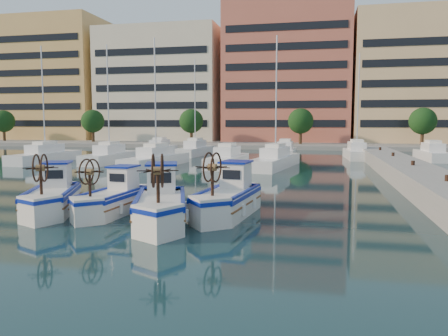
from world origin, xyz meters
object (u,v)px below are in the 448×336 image
Objects in this scene: fishing_boat_b at (113,197)px; fishing_boat_d at (228,197)px; fishing_boat_c at (161,203)px; fishing_boat_a at (53,195)px.

fishing_boat_b is 0.89× the size of fishing_boat_d.
fishing_boat_b is at bearing -165.08° from fishing_boat_d.
fishing_boat_d is at bearing 23.00° from fishing_boat_c.
fishing_boat_a reaches higher than fishing_boat_b.
fishing_boat_d is (5.09, 0.72, 0.08)m from fishing_boat_b.
fishing_boat_a is at bearing -164.96° from fishing_boat_d.
fishing_boat_b is at bearing 136.33° from fishing_boat_c.
fishing_boat_a is 0.95× the size of fishing_boat_c.
fishing_boat_c is at bearing -22.00° from fishing_boat_b.
fishing_boat_b is (2.73, 0.40, -0.05)m from fishing_boat_a.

